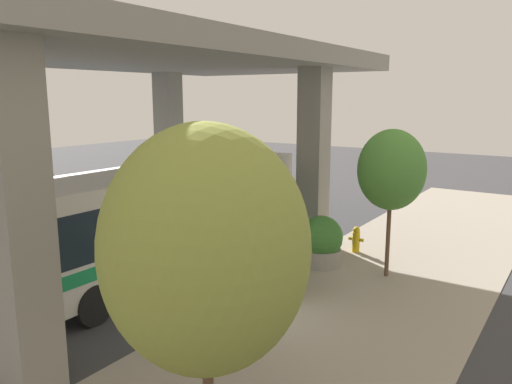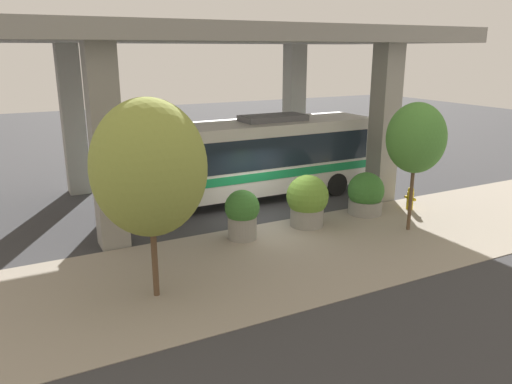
# 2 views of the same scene
# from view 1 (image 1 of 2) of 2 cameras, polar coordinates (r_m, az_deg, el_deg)

# --- Properties ---
(ground_plane) EXTENTS (80.00, 80.00, 0.00)m
(ground_plane) POSITION_cam_1_polar(r_m,az_deg,el_deg) (13.88, -2.68, -11.98)
(ground_plane) COLOR #38383A
(ground_plane) RESTS_ON ground
(sidewalk_strip) EXTENTS (6.00, 40.00, 0.02)m
(sidewalk_strip) POSITION_cam_1_polar(r_m,az_deg,el_deg) (12.48, 8.85, -14.80)
(sidewalk_strip) COLOR gray
(sidewalk_strip) RESTS_ON ground
(overpass) EXTENTS (9.40, 19.11, 6.98)m
(overpass) POSITION_cam_1_polar(r_m,az_deg,el_deg) (15.54, -15.15, 13.21)
(overpass) COLOR gray
(overpass) RESTS_ON ground
(bus) EXTENTS (2.76, 10.95, 3.50)m
(bus) POSITION_cam_1_polar(r_m,az_deg,el_deg) (15.69, -10.18, -2.15)
(bus) COLOR silver
(bus) RESTS_ON ground
(fire_hydrant) EXTENTS (0.54, 0.26, 0.93)m
(fire_hydrant) POSITION_cam_1_polar(r_m,az_deg,el_deg) (17.85, 11.37, -5.34)
(fire_hydrant) COLOR gold
(fire_hydrant) RESTS_ON ground
(planter_front) EXTENTS (1.39, 1.39, 1.64)m
(planter_front) POSITION_cam_1_polar(r_m,az_deg,el_deg) (16.25, 7.44, -5.71)
(planter_front) COLOR gray
(planter_front) RESTS_ON ground
(planter_middle) EXTENTS (1.51, 1.51, 1.88)m
(planter_middle) POSITION_cam_1_polar(r_m,az_deg,el_deg) (13.86, 2.75, -7.82)
(planter_middle) COLOR gray
(planter_middle) RESTS_ON ground
(planter_back) EXTENTS (1.16, 1.16, 1.69)m
(planter_back) POSITION_cam_1_polar(r_m,az_deg,el_deg) (11.82, -3.68, -11.56)
(planter_back) COLOR gray
(planter_back) RESTS_ON ground
(street_tree_near) EXTENTS (1.98, 1.98, 4.47)m
(street_tree_near) POSITION_cam_1_polar(r_m,az_deg,el_deg) (15.12, 15.23, 2.44)
(street_tree_near) COLOR brown
(street_tree_near) RESTS_ON ground
(street_tree_far) EXTENTS (2.81, 2.81, 5.09)m
(street_tree_far) POSITION_cam_1_polar(r_m,az_deg,el_deg) (6.70, -5.79, -6.51)
(street_tree_far) COLOR brown
(street_tree_far) RESTS_ON ground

